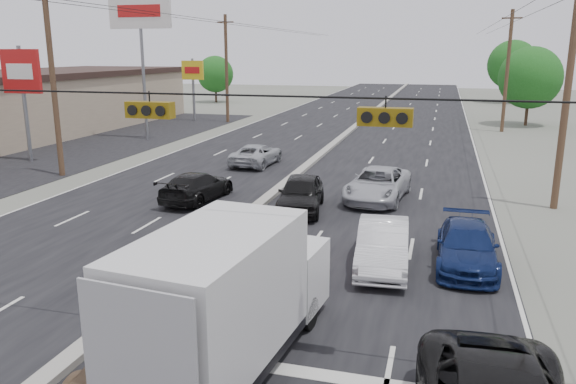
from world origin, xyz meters
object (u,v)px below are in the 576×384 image
at_px(utility_pole_right_b, 568,90).
at_px(utility_pole_right_c, 507,71).
at_px(tree_right_mid, 530,78).
at_px(pole_sign_mid, 22,78).
at_px(oncoming_far, 257,155).
at_px(utility_pole_left_b, 53,82).
at_px(tree_right_far, 513,65).
at_px(box_truck, 230,296).
at_px(tree_left_far, 215,74).
at_px(utility_pole_left_c, 226,68).
at_px(oncoming_near, 197,187).
at_px(tan_sedan, 173,343).
at_px(pole_sign_billboard, 140,21).
at_px(queue_car_d, 467,247).
at_px(red_sedan, 238,238).
at_px(queue_car_c, 378,185).
at_px(pole_sign_far, 193,75).
at_px(queue_car_b, 383,245).
at_px(queue_car_a, 301,194).

height_order(utility_pole_right_b, utility_pole_right_c, same).
bearing_deg(tree_right_mid, pole_sign_mid, -139.84).
bearing_deg(oncoming_far, utility_pole_left_b, 33.37).
xyz_separation_m(tree_right_far, box_truck, (-12.51, -70.65, -3.29)).
height_order(utility_pole_right_b, tree_left_far, utility_pole_right_b).
xyz_separation_m(utility_pole_left_c, oncoming_near, (9.44, -27.98, -4.45)).
bearing_deg(utility_pole_right_c, utility_pole_right_b, -90.00).
bearing_deg(tan_sedan, tree_right_far, 84.22).
xyz_separation_m(utility_pole_left_b, tan_sedan, (14.98, -16.39, -4.31)).
height_order(utility_pole_left_b, pole_sign_billboard, pole_sign_billboard).
relative_size(utility_pole_left_b, utility_pole_left_c, 1.00).
height_order(pole_sign_billboard, queue_car_d, pole_sign_billboard).
height_order(tree_right_far, red_sedan, tree_right_far).
xyz_separation_m(utility_pole_right_b, queue_car_c, (-7.61, -0.62, -4.38)).
xyz_separation_m(utility_pole_left_c, tree_left_far, (-9.50, 20.00, -1.39)).
bearing_deg(box_truck, tree_left_far, 118.80).
bearing_deg(tan_sedan, queue_car_c, 86.28).
relative_size(tree_right_far, red_sedan, 1.74).
height_order(pole_sign_far, queue_car_b, pole_sign_far).
height_order(utility_pole_left_b, tree_right_far, utility_pole_left_b).
height_order(pole_sign_mid, queue_car_a, pole_sign_mid).
xyz_separation_m(utility_pole_left_b, utility_pole_right_b, (25.00, 0.00, 0.00)).
bearing_deg(red_sedan, tree_right_far, 76.76).
relative_size(pole_sign_mid, pole_sign_billboard, 0.64).
relative_size(pole_sign_far, oncoming_near, 1.32).
height_order(pole_sign_billboard, queue_car_c, pole_sign_billboard).
distance_m(tree_right_mid, red_sedan, 42.03).
bearing_deg(queue_car_c, tree_right_mid, 77.35).
relative_size(pole_sign_far, box_truck, 0.91).
relative_size(queue_car_b, oncoming_near, 0.97).
relative_size(utility_pole_left_b, queue_car_d, 2.20).
bearing_deg(tree_left_far, box_truck, -67.21).
relative_size(queue_car_b, oncoming_far, 0.97).
bearing_deg(oncoming_far, oncoming_near, 92.65).
height_order(utility_pole_right_c, tree_right_mid, utility_pole_right_c).
bearing_deg(utility_pole_left_c, oncoming_near, -71.35).
height_order(queue_car_b, queue_car_c, queue_car_b).
bearing_deg(tree_right_mid, tan_sedan, -105.10).
height_order(pole_sign_mid, tree_left_far, pole_sign_mid).
relative_size(red_sedan, oncoming_far, 1.03).
distance_m(tree_right_mid, oncoming_far, 30.57).
relative_size(utility_pole_left_c, pole_sign_billboard, 0.91).
bearing_deg(utility_pole_right_c, pole_sign_mid, -143.29).
bearing_deg(tree_right_far, queue_car_b, -98.89).
bearing_deg(pole_sign_mid, oncoming_near, -23.23).
distance_m(box_truck, queue_car_d, 9.11).
height_order(queue_car_d, oncoming_far, queue_car_d).
distance_m(utility_pole_left_b, pole_sign_far, 25.25).
bearing_deg(pole_sign_far, utility_pole_left_c, 0.00).
xyz_separation_m(utility_pole_right_b, tree_right_far, (3.50, 55.00, -0.15)).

